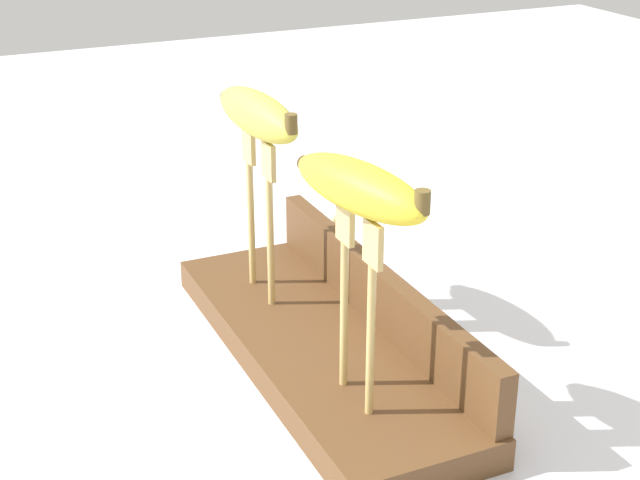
# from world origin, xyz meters

# --- Properties ---
(ground_plane) EXTENTS (3.00, 3.00, 0.00)m
(ground_plane) POSITION_xyz_m (0.00, 0.00, 0.00)
(ground_plane) COLOR silver
(wooden_board) EXTENTS (0.44, 0.14, 0.03)m
(wooden_board) POSITION_xyz_m (0.00, 0.00, 0.01)
(wooden_board) COLOR brown
(wooden_board) RESTS_ON ground
(board_backstop) EXTENTS (0.43, 0.02, 0.06)m
(board_backstop) POSITION_xyz_m (0.00, 0.06, 0.06)
(board_backstop) COLOR brown
(board_backstop) RESTS_ON wooden_board
(fork_stand_left) EXTENTS (0.08, 0.01, 0.17)m
(fork_stand_left) POSITION_xyz_m (-0.11, -0.02, 0.13)
(fork_stand_left) COLOR tan
(fork_stand_left) RESTS_ON wooden_board
(fork_stand_right) EXTENTS (0.07, 0.01, 0.17)m
(fork_stand_right) POSITION_xyz_m (0.11, -0.02, 0.13)
(fork_stand_right) COLOR tan
(fork_stand_right) RESTS_ON wooden_board
(banana_raised_left) EXTENTS (0.16, 0.05, 0.04)m
(banana_raised_left) POSITION_xyz_m (-0.11, -0.02, 0.22)
(banana_raised_left) COLOR #DBD147
(banana_raised_left) RESTS_ON fork_stand_left
(banana_raised_right) EXTENTS (0.16, 0.07, 0.04)m
(banana_raised_right) POSITION_xyz_m (0.11, -0.02, 0.22)
(banana_raised_right) COLOR yellow
(banana_raised_right) RESTS_ON fork_stand_right
(fork_fallen_near) EXTENTS (0.16, 0.14, 0.01)m
(fork_fallen_near) POSITION_xyz_m (-0.40, 0.23, 0.00)
(fork_fallen_near) COLOR tan
(fork_fallen_near) RESTS_ON ground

